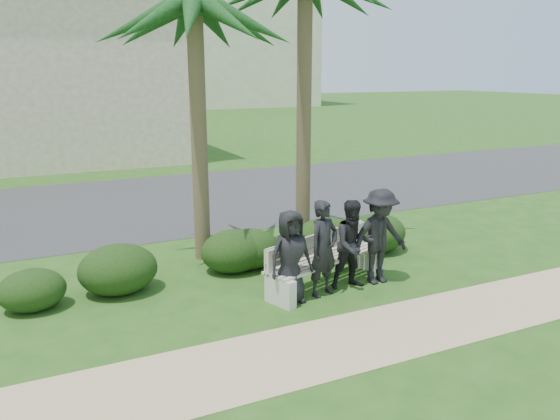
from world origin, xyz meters
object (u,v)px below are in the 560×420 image
at_px(man_c, 353,245).
at_px(palm_left, 194,6).
at_px(park_bench, 327,263).
at_px(man_b, 324,248).
at_px(man_d, 380,237).
at_px(man_a, 290,257).

height_order(man_c, palm_left, palm_left).
bearing_deg(man_c, park_bench, 146.22).
bearing_deg(park_bench, man_b, -147.01).
relative_size(man_b, man_c, 1.04).
bearing_deg(man_b, palm_left, 98.07).
height_order(park_bench, palm_left, palm_left).
xyz_separation_m(park_bench, palm_left, (-1.56, 2.39, 4.52)).
bearing_deg(man_d, man_a, -178.85).
distance_m(park_bench, man_c, 0.61).
height_order(man_b, palm_left, palm_left).
bearing_deg(man_a, man_d, -0.56).
height_order(man_a, palm_left, palm_left).
bearing_deg(man_c, man_b, -168.76).
relative_size(man_b, palm_left, 0.28).
bearing_deg(park_bench, palm_left, 104.23).
bearing_deg(park_bench, man_d, -37.05).
bearing_deg(man_c, man_d, 5.74).
xyz_separation_m(man_d, palm_left, (-2.47, 2.69, 4.05)).
bearing_deg(man_a, palm_left, 99.80).
bearing_deg(palm_left, man_c, -54.43).
xyz_separation_m(man_c, man_d, (0.55, -0.00, 0.07)).
distance_m(park_bench, palm_left, 5.35).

